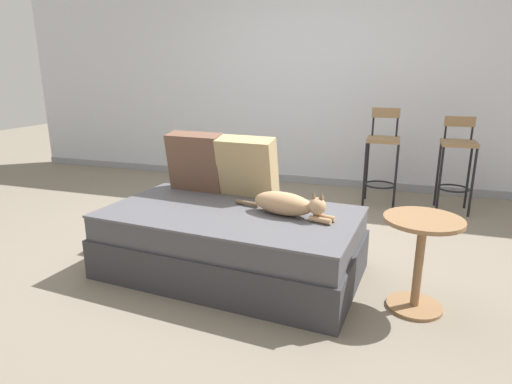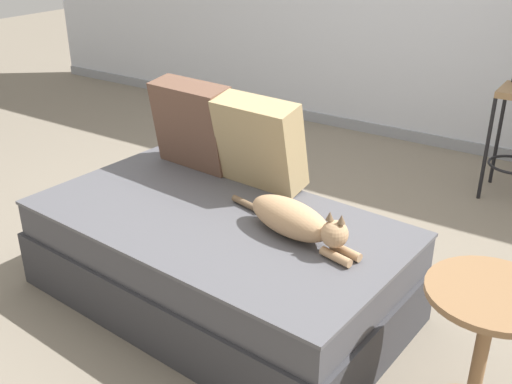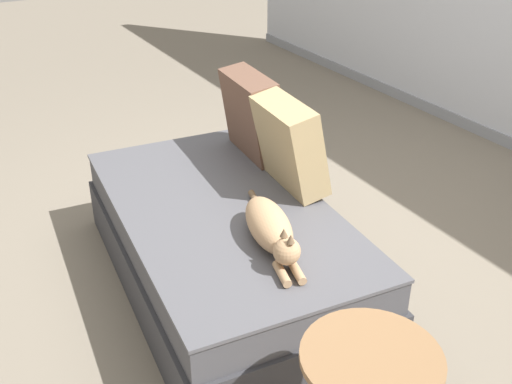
% 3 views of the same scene
% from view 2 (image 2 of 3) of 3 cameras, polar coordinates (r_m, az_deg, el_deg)
% --- Properties ---
extents(ground_plane, '(16.00, 16.00, 0.00)m').
position_cam_2_polar(ground_plane, '(3.19, 0.72, -6.70)').
color(ground_plane, slate).
rests_on(ground_plane, ground).
extents(wall_baseboard_trim, '(8.00, 0.02, 0.09)m').
position_cam_2_polar(wall_baseboard_trim, '(4.98, 14.54, 5.20)').
color(wall_baseboard_trim, gray).
rests_on(wall_baseboard_trim, ground).
extents(couch, '(1.79, 1.09, 0.45)m').
position_cam_2_polar(couch, '(2.79, -3.73, -6.34)').
color(couch, '#353539').
rests_on(couch, ground).
extents(throw_pillow_corner, '(0.46, 0.25, 0.46)m').
position_cam_2_polar(throw_pillow_corner, '(3.14, -5.93, 6.40)').
color(throw_pillow_corner, brown).
rests_on(throw_pillow_corner, couch).
extents(throw_pillow_middle, '(0.45, 0.28, 0.45)m').
position_cam_2_polar(throw_pillow_middle, '(2.88, 0.35, 4.69)').
color(throw_pillow_middle, tan).
rests_on(throw_pillow_middle, couch).
extents(cat, '(0.73, 0.27, 0.19)m').
position_cam_2_polar(cat, '(2.49, 3.74, -2.69)').
color(cat, tan).
rests_on(cat, couch).
extents(side_table, '(0.44, 0.44, 0.56)m').
position_cam_2_polar(side_table, '(2.23, 20.87, -12.93)').
color(side_table, olive).
rests_on(side_table, ground).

